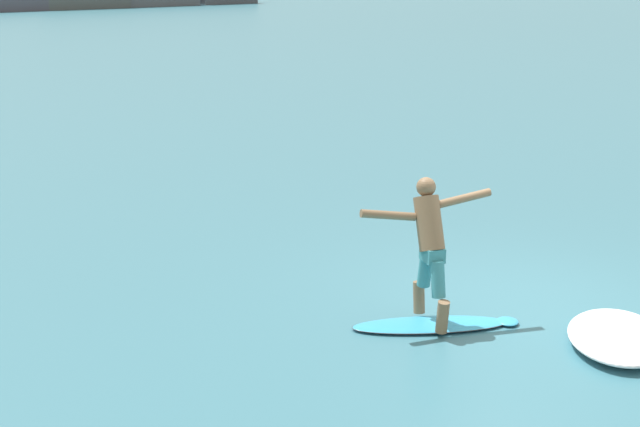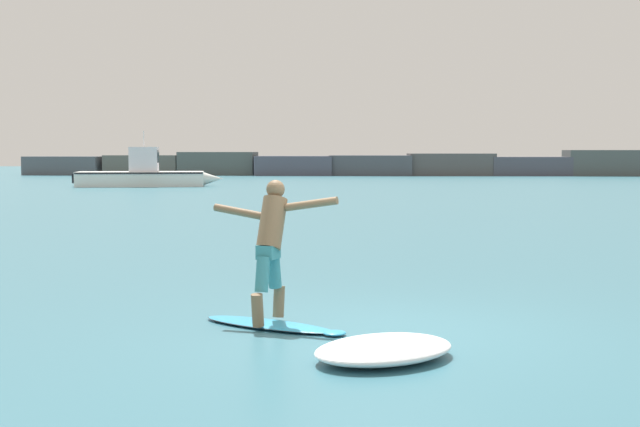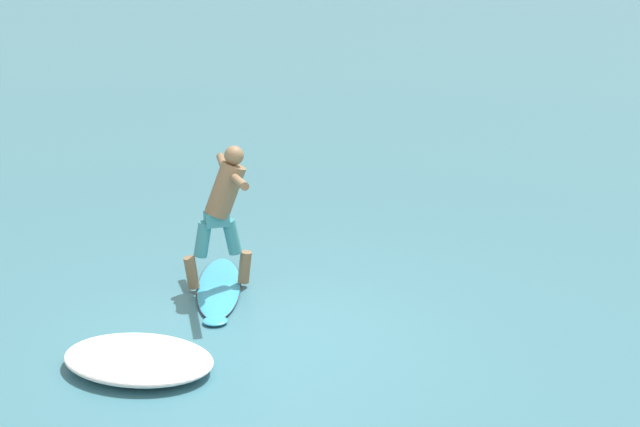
# 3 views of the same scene
# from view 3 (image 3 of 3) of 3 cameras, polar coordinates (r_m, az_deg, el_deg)

# --- Properties ---
(ground_plane) EXTENTS (200.00, 200.00, 0.00)m
(ground_plane) POSITION_cam_3_polar(r_m,az_deg,el_deg) (11.02, -3.01, -6.50)
(ground_plane) COLOR #376E7E
(surfboard) EXTENTS (1.82, 1.30, 0.19)m
(surfboard) POSITION_cam_3_polar(r_m,az_deg,el_deg) (12.08, -5.42, -4.00)
(surfboard) COLOR #3299C5
(surfboard) RESTS_ON ground
(surfer) EXTENTS (1.49, 0.85, 1.61)m
(surfer) POSITION_cam_3_polar(r_m,az_deg,el_deg) (11.77, -5.15, 0.44)
(surfer) COLOR brown
(surfer) RESTS_ON surfboard
(wave_foam_at_tail) EXTENTS (1.81, 1.76, 0.21)m
(wave_foam_at_tail) POSITION_cam_3_polar(r_m,az_deg,el_deg) (10.44, -9.66, -7.68)
(wave_foam_at_tail) COLOR white
(wave_foam_at_tail) RESTS_ON ground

